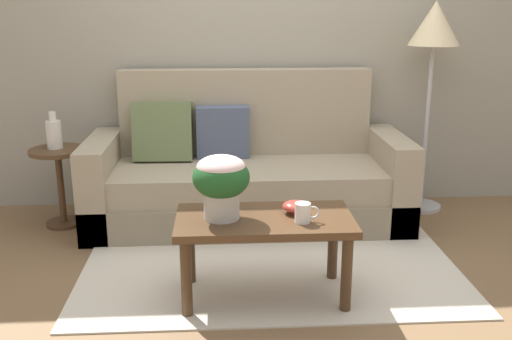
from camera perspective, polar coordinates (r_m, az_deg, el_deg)
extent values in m
plane|color=brown|center=(3.70, 1.24, -8.73)|extent=(14.00, 14.00, 0.00)
cube|color=gray|center=(4.56, 0.08, 13.65)|extent=(6.40, 0.12, 2.73)
cube|color=beige|center=(3.74, 1.18, -8.38)|extent=(2.25, 1.69, 0.01)
cube|color=gray|center=(4.27, -0.79, -3.57)|extent=(2.26, 0.86, 0.24)
cube|color=gray|center=(4.18, -0.78, -0.86)|extent=(1.87, 0.77, 0.20)
cube|color=gray|center=(4.47, -1.03, 4.32)|extent=(1.87, 0.15, 0.86)
cube|color=gray|center=(4.29, -14.72, -1.25)|extent=(0.19, 0.86, 0.63)
cube|color=gray|center=(4.38, 12.84, -0.77)|extent=(0.19, 0.86, 0.63)
cube|color=#4C5670|center=(4.33, -3.25, 3.68)|extent=(0.39, 0.15, 0.39)
cube|color=#607047|center=(4.33, -9.05, 3.75)|extent=(0.43, 0.24, 0.45)
cylinder|color=#442D1B|center=(3.02, -6.79, -10.44)|extent=(0.06, 0.06, 0.42)
cylinder|color=#442D1B|center=(3.08, 8.80, -9.98)|extent=(0.06, 0.06, 0.42)
cylinder|color=#442D1B|center=(3.36, -6.45, -7.61)|extent=(0.06, 0.06, 0.42)
cylinder|color=#442D1B|center=(3.41, 7.48, -7.26)|extent=(0.06, 0.06, 0.42)
cube|color=#4C331E|center=(3.10, 0.83, -4.94)|extent=(0.93, 0.49, 0.04)
cylinder|color=#4C331E|center=(4.48, -18.14, -4.91)|extent=(0.25, 0.25, 0.03)
cylinder|color=#4C331E|center=(4.39, -18.44, -1.64)|extent=(0.05, 0.05, 0.51)
cylinder|color=#4C331E|center=(4.32, -18.75, 1.77)|extent=(0.39, 0.39, 0.03)
cylinder|color=#B2B2B7|center=(4.77, 15.67, -3.39)|extent=(0.31, 0.31, 0.03)
cylinder|color=#B2B2B7|center=(4.61, 16.25, 3.96)|extent=(0.03, 0.03, 1.22)
cone|color=beige|center=(4.52, 17.01, 13.51)|extent=(0.37, 0.37, 0.31)
cylinder|color=#B7B2A8|center=(3.05, -3.36, -3.36)|extent=(0.19, 0.19, 0.15)
ellipsoid|color=#1E5123|center=(3.01, -3.41, -0.71)|extent=(0.30, 0.30, 0.22)
ellipsoid|color=beige|center=(2.99, -3.43, 0.29)|extent=(0.25, 0.25, 0.12)
cylinder|color=white|center=(3.01, 4.56, -4.16)|extent=(0.08, 0.08, 0.10)
torus|color=white|center=(3.02, 5.56, -4.13)|extent=(0.07, 0.01, 0.07)
cylinder|color=#B2382D|center=(3.15, 3.81, -4.05)|extent=(0.05, 0.05, 0.02)
ellipsoid|color=#B2382D|center=(3.14, 3.82, -3.56)|extent=(0.14, 0.14, 0.06)
cylinder|color=silver|center=(4.32, -19.05, 3.27)|extent=(0.10, 0.10, 0.20)
cylinder|color=silver|center=(4.29, -19.20, 4.96)|extent=(0.05, 0.05, 0.07)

